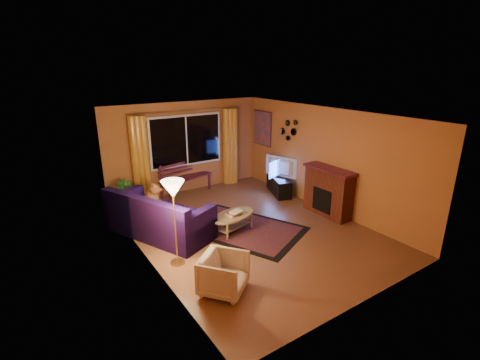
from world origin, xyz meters
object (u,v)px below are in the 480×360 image
bench (187,186)px  tv_console (279,185)px  coffee_table (233,223)px  floor_lamp (175,223)px  armchair (224,272)px  sofa (159,213)px

bench → tv_console: (2.16, -1.40, 0.01)m
tv_console → coffee_table: bearing=-129.8°
bench → floor_lamp: bearing=-132.4°
armchair → bench: bearing=33.7°
bench → sofa: sofa is taller
sofa → tv_console: (3.68, 0.50, -0.23)m
floor_lamp → coffee_table: 1.72m
armchair → tv_console: bearing=1.2°
bench → floor_lamp: 3.64m
bench → armchair: bearing=-122.4°
sofa → coffee_table: (1.36, -0.77, -0.27)m
armchair → sofa: bearing=54.1°
armchair → tv_console: (3.57, 2.95, -0.11)m
floor_lamp → sofa: bearing=82.3°
armchair → coffee_table: 2.11m
armchair → tv_console: size_ratio=0.61×
bench → armchair: size_ratio=2.22×
armchair → coffee_table: size_ratio=0.64×
sofa → floor_lamp: floor_lamp is taller
sofa → armchair: sofa is taller
bench → coffee_table: 2.67m
bench → floor_lamp: (-1.69, -3.18, 0.56)m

